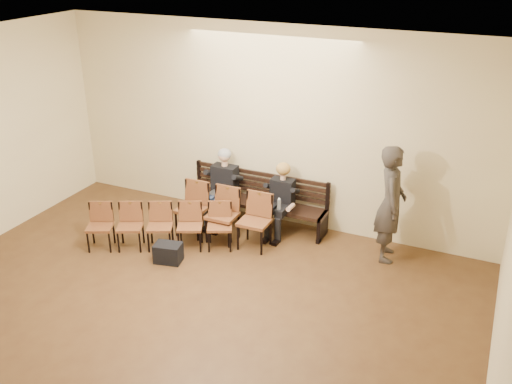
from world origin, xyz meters
TOP-DOWN VIEW (x-y plane):
  - room_walls at (0.00, 0.79)m, footprint 8.02×10.01m
  - bench at (-0.12, 4.65)m, footprint 2.60×0.90m
  - seated_man at (-0.72, 4.53)m, footprint 0.56×0.77m
  - seated_woman at (0.40, 4.53)m, footprint 0.50×0.69m
  - laptop at (-0.71, 4.39)m, footprint 0.38×0.32m
  - water_bottle at (0.47, 4.28)m, footprint 0.08×0.08m
  - bag at (-0.85, 2.89)m, footprint 0.47×0.37m
  - passerby at (2.27, 4.47)m, footprint 0.70×0.90m
  - chair_row_front at (-0.39, 3.87)m, footprint 1.67×0.52m
  - chair_row_back at (-1.21, 3.22)m, footprint 2.34×1.39m

SIDE VIEW (x-z plane):
  - bag at x=-0.85m, z-range 0.00..0.31m
  - bench at x=-0.12m, z-range 0.00..0.45m
  - chair_row_back at x=-1.21m, z-range 0.00..0.78m
  - chair_row_front at x=-0.39m, z-range 0.00..0.93m
  - water_bottle at x=0.47m, z-range 0.45..0.66m
  - seated_woman at x=0.40m, z-range 0.00..1.15m
  - laptop at x=-0.71m, z-range 0.45..0.71m
  - seated_man at x=-0.72m, z-range 0.00..1.34m
  - passerby at x=2.27m, z-range 0.00..2.19m
  - room_walls at x=0.00m, z-range 0.78..4.29m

